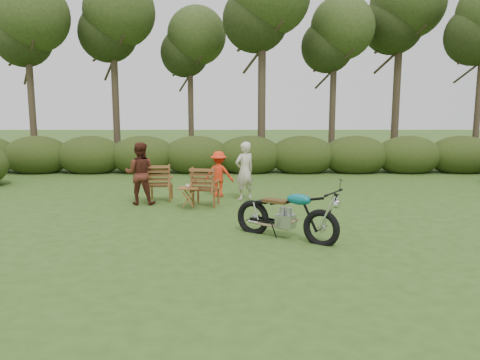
{
  "coord_description": "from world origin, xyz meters",
  "views": [
    {
      "loc": [
        -0.41,
        -8.53,
        2.52
      ],
      "look_at": [
        -0.38,
        1.55,
        0.9
      ],
      "focal_mm": 35.0,
      "sensor_mm": 36.0,
      "label": 1
    }
  ],
  "objects_px": {
    "side_table": "(189,198)",
    "lawn_chair_right": "(206,205)",
    "adult_a": "(245,200)",
    "adult_b": "(141,204)",
    "motorcycle": "(285,238)",
    "lawn_chair_left": "(161,200)",
    "cup": "(188,186)",
    "child": "(219,196)"
  },
  "relations": [
    {
      "from": "side_table",
      "to": "child",
      "type": "xyz_separation_m",
      "value": [
        0.68,
        1.51,
        -0.26
      ]
    },
    {
      "from": "side_table",
      "to": "adult_b",
      "type": "distance_m",
      "value": 1.4
    },
    {
      "from": "lawn_chair_left",
      "to": "cup",
      "type": "bearing_deg",
      "value": 128.66
    },
    {
      "from": "lawn_chair_right",
      "to": "lawn_chair_left",
      "type": "relative_size",
      "value": 1.0
    },
    {
      "from": "lawn_chair_right",
      "to": "lawn_chair_left",
      "type": "xyz_separation_m",
      "value": [
        -1.25,
        0.62,
        0.0
      ]
    },
    {
      "from": "child",
      "to": "side_table",
      "type": "bearing_deg",
      "value": 76.11
    },
    {
      "from": "adult_b",
      "to": "child",
      "type": "height_order",
      "value": "adult_b"
    },
    {
      "from": "cup",
      "to": "child",
      "type": "distance_m",
      "value": 1.78
    },
    {
      "from": "side_table",
      "to": "adult_a",
      "type": "distance_m",
      "value": 1.75
    },
    {
      "from": "adult_a",
      "to": "cup",
      "type": "bearing_deg",
      "value": 2.72
    },
    {
      "from": "motorcycle",
      "to": "lawn_chair_left",
      "type": "height_order",
      "value": "motorcycle"
    },
    {
      "from": "lawn_chair_right",
      "to": "cup",
      "type": "relative_size",
      "value": 9.17
    },
    {
      "from": "side_table",
      "to": "lawn_chair_left",
      "type": "bearing_deg",
      "value": 131.77
    },
    {
      "from": "side_table",
      "to": "adult_a",
      "type": "bearing_deg",
      "value": 36.51
    },
    {
      "from": "motorcycle",
      "to": "side_table",
      "type": "distance_m",
      "value": 3.39
    },
    {
      "from": "motorcycle",
      "to": "lawn_chair_right",
      "type": "bearing_deg",
      "value": 154.18
    },
    {
      "from": "lawn_chair_right",
      "to": "adult_b",
      "type": "bearing_deg",
      "value": 5.36
    },
    {
      "from": "adult_b",
      "to": "adult_a",
      "type": "bearing_deg",
      "value": -167.77
    },
    {
      "from": "motorcycle",
      "to": "adult_b",
      "type": "xyz_separation_m",
      "value": [
        -3.41,
        3.12,
        0.0
      ]
    },
    {
      "from": "lawn_chair_left",
      "to": "child",
      "type": "xyz_separation_m",
      "value": [
        1.53,
        0.56,
        0.0
      ]
    },
    {
      "from": "lawn_chair_left",
      "to": "child",
      "type": "bearing_deg",
      "value": -161.68
    },
    {
      "from": "side_table",
      "to": "adult_b",
      "type": "bearing_deg",
      "value": 159.3
    },
    {
      "from": "cup",
      "to": "lawn_chair_left",
      "type": "bearing_deg",
      "value": 130.38
    },
    {
      "from": "lawn_chair_right",
      "to": "side_table",
      "type": "bearing_deg",
      "value": 49.89
    },
    {
      "from": "adult_b",
      "to": "lawn_chair_left",
      "type": "bearing_deg",
      "value": -132.83
    },
    {
      "from": "cup",
      "to": "child",
      "type": "height_order",
      "value": "child"
    },
    {
      "from": "cup",
      "to": "child",
      "type": "relative_size",
      "value": 0.09
    },
    {
      "from": "adult_a",
      "to": "adult_b",
      "type": "height_order",
      "value": "adult_b"
    },
    {
      "from": "motorcycle",
      "to": "side_table",
      "type": "relative_size",
      "value": 3.96
    },
    {
      "from": "motorcycle",
      "to": "adult_b",
      "type": "height_order",
      "value": "adult_b"
    },
    {
      "from": "adult_a",
      "to": "child",
      "type": "distance_m",
      "value": 0.85
    },
    {
      "from": "side_table",
      "to": "adult_a",
      "type": "relative_size",
      "value": 0.33
    },
    {
      "from": "lawn_chair_left",
      "to": "adult_a",
      "type": "distance_m",
      "value": 2.24
    },
    {
      "from": "lawn_chair_right",
      "to": "adult_a",
      "type": "distance_m",
      "value": 1.21
    },
    {
      "from": "child",
      "to": "motorcycle",
      "type": "bearing_deg",
      "value": 119.74
    },
    {
      "from": "lawn_chair_right",
      "to": "lawn_chair_left",
      "type": "distance_m",
      "value": 1.4
    },
    {
      "from": "side_table",
      "to": "lawn_chair_right",
      "type": "bearing_deg",
      "value": 39.18
    },
    {
      "from": "lawn_chair_right",
      "to": "motorcycle",
      "type": "bearing_deg",
      "value": 130.94
    },
    {
      "from": "lawn_chair_right",
      "to": "adult_b",
      "type": "height_order",
      "value": "adult_b"
    },
    {
      "from": "motorcycle",
      "to": "adult_b",
      "type": "bearing_deg",
      "value": 171.55
    },
    {
      "from": "side_table",
      "to": "adult_b",
      "type": "xyz_separation_m",
      "value": [
        -1.29,
        0.49,
        -0.26
      ]
    },
    {
      "from": "cup",
      "to": "adult_a",
      "type": "distance_m",
      "value": 1.85
    }
  ]
}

